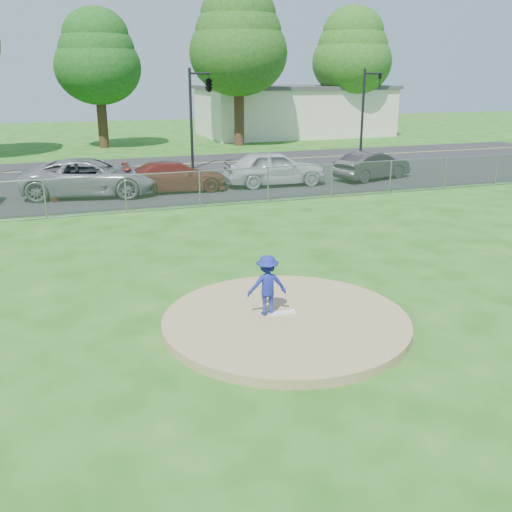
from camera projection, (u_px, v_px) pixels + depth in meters
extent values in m
plane|color=#1A5312|center=(187.00, 220.00, 21.52)|extent=(120.00, 120.00, 0.00)
cylinder|color=#978052|center=(286.00, 321.00, 12.49)|extent=(5.40, 5.40, 0.20)
cube|color=white|center=(282.00, 313.00, 12.63)|extent=(0.60, 0.15, 0.04)
cube|color=gray|center=(176.00, 191.00, 23.09)|extent=(40.00, 0.06, 1.50)
cube|color=black|center=(158.00, 189.00, 27.37)|extent=(50.00, 8.00, 0.01)
cube|color=black|center=(136.00, 166.00, 34.12)|extent=(60.00, 7.00, 0.01)
cube|color=beige|center=(294.00, 112.00, 51.09)|extent=(16.00, 9.00, 4.00)
cube|color=#3F3F42|center=(294.00, 87.00, 50.44)|extent=(16.40, 9.40, 0.30)
cylinder|color=#352113|center=(103.00, 121.00, 42.23)|extent=(0.72, 0.72, 3.85)
ellipsoid|color=#124613|center=(98.00, 68.00, 41.08)|extent=(6.16, 6.16, 5.24)
ellipsoid|color=#124613|center=(97.00, 52.00, 40.75)|extent=(5.42, 5.42, 4.61)
ellipsoid|color=#124613|center=(96.00, 36.00, 40.42)|extent=(4.68, 4.68, 3.98)
cylinder|color=#392114|center=(239.00, 115.00, 43.43)|extent=(0.76, 0.76, 4.55)
ellipsoid|color=#1B4913|center=(239.00, 53.00, 42.07)|extent=(7.28, 7.28, 6.19)
ellipsoid|color=#1B4913|center=(238.00, 35.00, 41.68)|extent=(6.41, 6.41, 5.45)
ellipsoid|color=#1B4913|center=(238.00, 16.00, 41.29)|extent=(5.53, 5.53, 4.70)
cylinder|color=#362213|center=(349.00, 112.00, 49.60)|extent=(0.74, 0.74, 4.20)
ellipsoid|color=#1F5115|center=(352.00, 62.00, 48.35)|extent=(6.72, 6.72, 5.71)
ellipsoid|color=#1F5115|center=(352.00, 48.00, 47.99)|extent=(5.91, 5.91, 5.03)
ellipsoid|color=#1F5115|center=(353.00, 33.00, 47.63)|extent=(5.11, 5.11, 4.34)
cylinder|color=black|center=(191.00, 119.00, 32.40)|extent=(0.16, 0.16, 5.60)
cylinder|color=black|center=(200.00, 73.00, 31.83)|extent=(1.20, 0.12, 0.12)
imported|color=black|center=(209.00, 83.00, 32.13)|extent=(0.53, 2.48, 1.00)
cylinder|color=black|center=(362.00, 115.00, 35.82)|extent=(0.16, 0.16, 5.60)
cylinder|color=black|center=(373.00, 73.00, 35.25)|extent=(1.20, 0.12, 0.12)
imported|color=black|center=(380.00, 82.00, 35.55)|extent=(0.16, 0.20, 1.00)
imported|color=navy|center=(267.00, 285.00, 12.43)|extent=(0.92, 0.59, 1.35)
cone|color=#F4570C|center=(53.00, 193.00, 24.72)|extent=(0.35, 0.35, 0.67)
imported|color=gray|center=(90.00, 177.00, 25.64)|extent=(6.41, 3.83, 1.67)
imported|color=maroon|center=(175.00, 176.00, 26.64)|extent=(4.87, 2.13, 1.39)
imported|color=silver|center=(275.00, 168.00, 28.08)|extent=(5.09, 2.25, 1.70)
imported|color=#242426|center=(373.00, 165.00, 29.68)|extent=(4.59, 2.74, 1.43)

